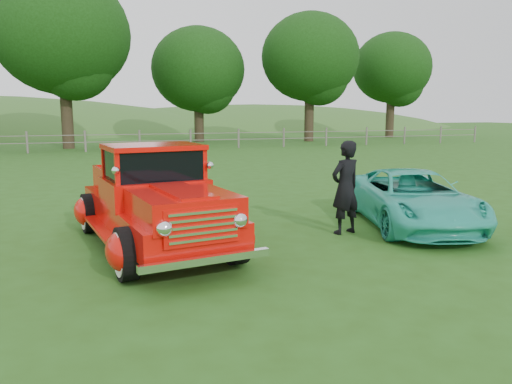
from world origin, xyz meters
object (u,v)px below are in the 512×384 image
object	(u,v)px
tree_near_west	(62,34)
tree_near_east	(198,70)
tree_mid_east	(310,57)
teal_sedan	(413,199)
tree_far_east	(392,68)
man	(345,188)
red_pickup	(154,202)

from	to	relation	value
tree_near_west	tree_near_east	world-z (taller)	tree_near_west
tree_near_east	tree_mid_east	distance (m)	8.30
teal_sedan	tree_far_east	bearing A→B (deg)	72.71
tree_mid_east	tree_far_east	xyz separation A→B (m)	(9.00, 3.00, -0.31)
tree_near_east	tree_far_east	size ratio (longest dim) A/B	0.94
teal_sedan	man	size ratio (longest dim) A/B	2.29
tree_mid_east	tree_far_east	bearing A→B (deg)	18.43
red_pickup	tree_near_west	bearing A→B (deg)	86.33
red_pickup	man	xyz separation A→B (m)	(3.58, -0.18, 0.10)
tree_far_east	teal_sedan	xyz separation A→B (m)	(-18.55, -29.29, -5.29)
tree_near_west	man	bearing A→B (deg)	-76.52
tree_mid_east	tree_near_east	bearing A→B (deg)	165.96
tree_mid_east	teal_sedan	size ratio (longest dim) A/B	2.31
tree_near_west	man	world-z (taller)	tree_near_west
tree_far_east	tree_near_west	bearing A→B (deg)	-169.11
tree_near_east	red_pickup	distance (m)	29.36
tree_near_east	man	size ratio (longest dim) A/B	4.67
tree_far_east	red_pickup	distance (m)	37.99
tree_mid_east	teal_sedan	xyz separation A→B (m)	(-9.55, -26.29, -5.61)
tree_near_west	tree_mid_east	size ratio (longest dim) A/B	1.10
tree_near_east	tree_near_west	bearing A→B (deg)	-156.04
tree_far_east	red_pickup	world-z (taller)	tree_far_east
red_pickup	man	distance (m)	3.58
tree_near_west	tree_near_east	xyz separation A→B (m)	(9.00, 4.00, -1.55)
tree_near_west	tree_mid_east	distance (m)	17.13
tree_mid_east	red_pickup	world-z (taller)	tree_mid_east
tree_far_east	man	bearing A→B (deg)	-124.42
tree_near_east	tree_far_east	world-z (taller)	tree_far_east
tree_mid_east	red_pickup	size ratio (longest dim) A/B	1.82
tree_mid_east	red_pickup	xyz separation A→B (m)	(-14.73, -26.23, -5.38)
tree_near_west	tree_near_east	bearing A→B (deg)	23.96
tree_near_west	teal_sedan	size ratio (longest dim) A/B	2.55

